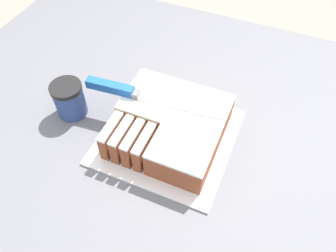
{
  "coord_description": "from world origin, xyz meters",
  "views": [
    {
      "loc": [
        0.16,
        -0.43,
        1.54
      ],
      "look_at": [
        -0.02,
        0.0,
        0.95
      ],
      "focal_mm": 35.0,
      "sensor_mm": 36.0,
      "label": 1
    }
  ],
  "objects_px": {
    "knife": "(124,91)",
    "coffee_cup": "(69,99)",
    "cake": "(171,125)",
    "cake_board": "(168,136)"
  },
  "relations": [
    {
      "from": "coffee_cup",
      "to": "cake",
      "type": "bearing_deg",
      "value": 5.49
    },
    {
      "from": "cake_board",
      "to": "cake",
      "type": "bearing_deg",
      "value": 45.45
    },
    {
      "from": "cake",
      "to": "knife",
      "type": "xyz_separation_m",
      "value": [
        -0.13,
        0.02,
        0.05
      ]
    },
    {
      "from": "cake",
      "to": "knife",
      "type": "distance_m",
      "value": 0.14
    },
    {
      "from": "knife",
      "to": "coffee_cup",
      "type": "bearing_deg",
      "value": -167.08
    },
    {
      "from": "cake_board",
      "to": "cake",
      "type": "height_order",
      "value": "cake"
    },
    {
      "from": "cake",
      "to": "coffee_cup",
      "type": "relative_size",
      "value": 2.68
    },
    {
      "from": "cake_board",
      "to": "knife",
      "type": "distance_m",
      "value": 0.15
    },
    {
      "from": "cake",
      "to": "knife",
      "type": "bearing_deg",
      "value": 171.97
    },
    {
      "from": "knife",
      "to": "coffee_cup",
      "type": "height_order",
      "value": "knife"
    }
  ]
}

